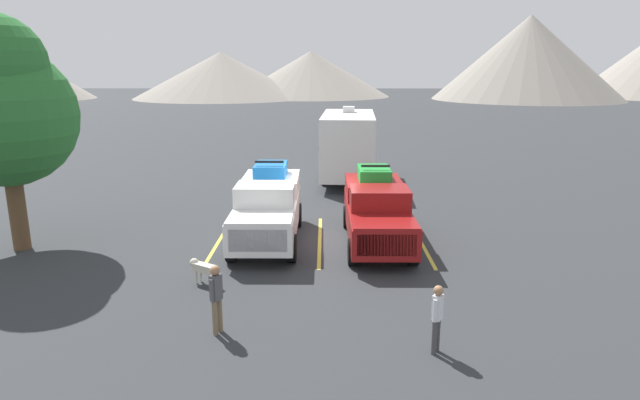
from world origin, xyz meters
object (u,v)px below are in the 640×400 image
at_px(person_a, 437,315).
at_px(person_b, 216,295).
at_px(dog, 202,268).
at_px(pickup_truck_b, 377,209).
at_px(pickup_truck_a, 268,206).
at_px(camper_trailer_a, 348,144).

xyz_separation_m(person_a, person_b, (-4.76, 0.82, 0.06)).
bearing_deg(dog, pickup_truck_b, 36.10).
xyz_separation_m(pickup_truck_a, person_b, (-0.47, -6.73, -0.27)).
xyz_separation_m(pickup_truck_a, dog, (-1.43, -3.92, -0.72)).
distance_m(person_a, dog, 6.79).
distance_m(pickup_truck_a, person_b, 6.75).
height_order(person_a, dog, person_a).
bearing_deg(pickup_truck_a, person_a, -60.39).
bearing_deg(person_a, dog, 147.58).
distance_m(pickup_truck_b, person_b, 7.78).
relative_size(camper_trailer_a, dog, 8.60).
height_order(pickup_truck_a, person_b, pickup_truck_a).
distance_m(camper_trailer_a, person_a, 17.14).
bearing_deg(dog, camper_trailer_a, 71.30).
bearing_deg(person_a, camper_trailer_a, 93.93).
bearing_deg(pickup_truck_a, dog, -109.99).
relative_size(pickup_truck_b, person_a, 3.76).
bearing_deg(camper_trailer_a, person_b, -102.46).
xyz_separation_m(camper_trailer_a, person_a, (1.17, -17.07, -1.12)).
distance_m(person_b, dog, 3.00).
xyz_separation_m(camper_trailer_a, dog, (-4.55, -13.43, -1.52)).
height_order(pickup_truck_a, person_a, pickup_truck_a).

